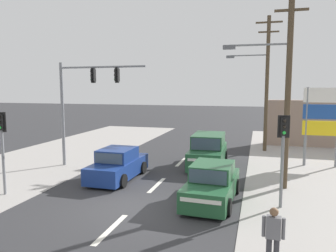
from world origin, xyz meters
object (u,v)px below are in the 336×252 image
pedestal_signal_right_kerb (283,146)px  shopping_plaza_sign (322,116)px  utility_pole_background_right (265,80)px  sedan_oncoming_mid (212,184)px  suv_receding_far (208,151)px  sedan_kerbside_parked (118,165)px  pedestal_signal_left_kerb (2,139)px  pedestrian_at_kerb (273,235)px  traffic_signal_mast (82,95)px  utility_pole_midground_right (285,81)px

pedestal_signal_right_kerb → shopping_plaza_sign: size_ratio=0.77×
utility_pole_background_right → sedan_oncoming_mid: bearing=-100.2°
shopping_plaza_sign → suv_receding_far: 6.85m
suv_receding_far → sedan_kerbside_parked: 5.52m
utility_pole_background_right → pedestal_signal_left_kerb: bearing=-129.4°
sedan_oncoming_mid → pedestrian_at_kerb: size_ratio=2.65×
pedestrian_at_kerb → pedestal_signal_right_kerb: bearing=84.1°
pedestrian_at_kerb → shopping_plaza_sign: bearing=75.8°
pedestal_signal_left_kerb → pedestrian_at_kerb: (10.85, -3.03, -1.49)m
sedan_kerbside_parked → pedestrian_at_kerb: (7.19, -6.62, 0.22)m
sedan_kerbside_parked → pedestal_signal_right_kerb: bearing=-15.0°
traffic_signal_mast → suv_receding_far: bearing=16.4°
utility_pole_midground_right → pedestrian_at_kerb: 8.20m
sedan_kerbside_parked → pedestrian_at_kerb: 9.77m
shopping_plaza_sign → sedan_oncoming_mid: bearing=-124.9°
pedestal_signal_left_kerb → pedestrian_at_kerb: pedestal_signal_left_kerb is taller
pedestal_signal_right_kerb → pedestal_signal_left_kerb: same height
pedestal_signal_right_kerb → pedestrian_at_kerb: pedestal_signal_right_kerb is taller
utility_pole_midground_right → sedan_oncoming_mid: utility_pole_midground_right is taller
utility_pole_midground_right → pedestal_signal_left_kerb: utility_pole_midground_right is taller
utility_pole_background_right → pedestal_signal_right_kerb: 11.90m
pedestal_signal_right_kerb → suv_receding_far: size_ratio=0.78×
utility_pole_background_right → pedestal_signal_left_kerb: 17.18m
shopping_plaza_sign → utility_pole_midground_right: bearing=-116.2°
sedan_oncoming_mid → pedestal_signal_left_kerb: bearing=-169.7°
utility_pole_midground_right → shopping_plaza_sign: bearing=63.8°
utility_pole_midground_right → sedan_kerbside_parked: 8.86m
shopping_plaza_sign → pedestrian_at_kerb: shopping_plaza_sign is taller
shopping_plaza_sign → sedan_kerbside_parked: size_ratio=1.08×
sedan_kerbside_parked → pedestrian_at_kerb: size_ratio=2.62×
traffic_signal_mast → utility_pole_background_right: bearing=37.6°
utility_pole_background_right → pedestal_signal_right_kerb: bearing=-87.3°
pedestal_signal_right_kerb → pedestal_signal_left_kerb: 11.42m
utility_pole_background_right → pedestal_signal_right_kerb: size_ratio=2.67×
pedestal_signal_right_kerb → sedan_kerbside_parked: size_ratio=0.84×
utility_pole_background_right → shopping_plaza_sign: (3.16, -4.00, -2.14)m
sedan_oncoming_mid → pedestrian_at_kerb: (2.17, -4.61, 0.22)m
sedan_oncoming_mid → sedan_kerbside_parked: bearing=158.2°
utility_pole_background_right → shopping_plaza_sign: bearing=-51.7°
pedestrian_at_kerb → suv_receding_far: bearing=107.1°
pedestal_signal_right_kerb → shopping_plaza_sign: 8.03m
pedestal_signal_right_kerb → sedan_kerbside_parked: pedestal_signal_right_kerb is taller
sedan_oncoming_mid → suv_receding_far: bearing=100.1°
traffic_signal_mast → sedan_oncoming_mid: traffic_signal_mast is taller
shopping_plaza_sign → suv_receding_far: (-6.29, -1.70, -2.10)m
traffic_signal_mast → pedestal_signal_right_kerb: size_ratio=1.69×
traffic_signal_mast → sedan_oncoming_mid: 9.49m
utility_pole_background_right → sedan_kerbside_parked: (-7.10, -9.52, -4.42)m
pedestal_signal_left_kerb → pedestrian_at_kerb: size_ratio=2.18×
pedestal_signal_left_kerb → pedestrian_at_kerb: 11.36m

